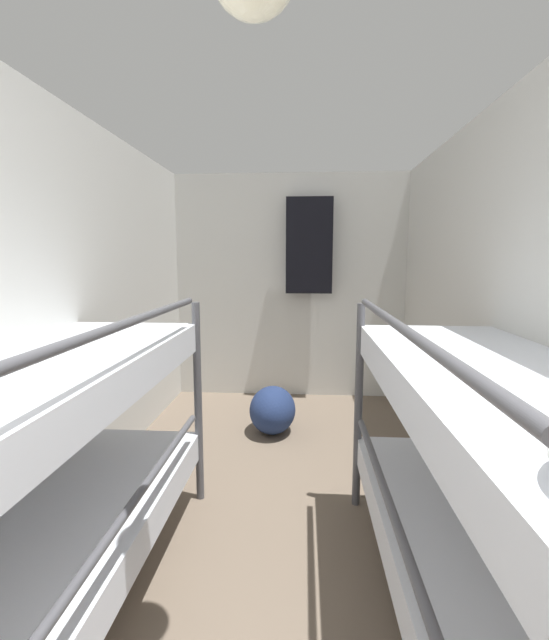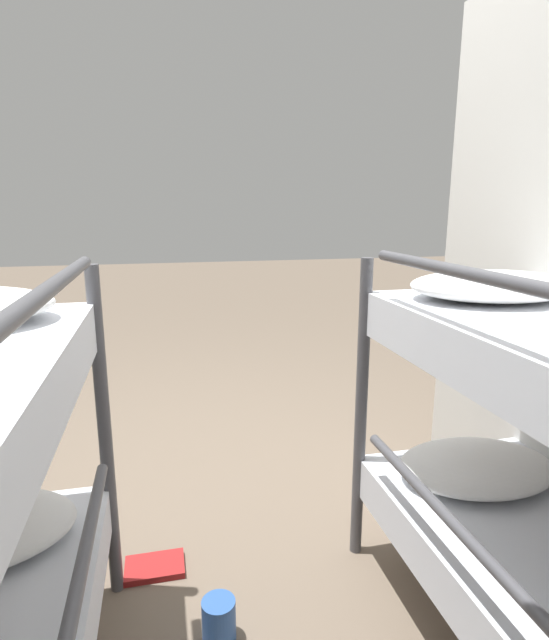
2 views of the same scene
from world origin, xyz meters
name	(u,v)px [view 2 (image 2 of 2)]	position (x,y,z in m)	size (l,w,h in m)	color
ground_plane	(223,486)	(0.00, 0.00, 0.00)	(20.00, 20.00, 0.00)	#6B5B4C
tin_can	(219,620)	(0.12, 0.87, 0.07)	(0.11, 0.11, 0.14)	#2D569E
floor_book	(155,567)	(0.32, 0.51, 0.01)	(0.22, 0.14, 0.02)	maroon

